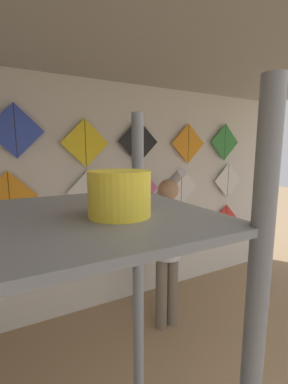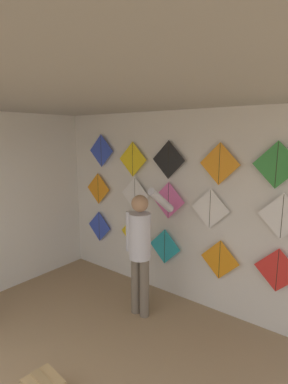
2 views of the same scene
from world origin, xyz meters
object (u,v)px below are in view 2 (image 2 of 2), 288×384
object	(u,v)px
kite_2	(165,247)
kite_10	(101,151)
kite_6	(135,194)
kite_9	(282,216)
kite_8	(210,209)
kite_1	(134,233)
kite_3	(220,260)
kite_12	(168,160)
kite_4	(277,270)
shopkeeper	(141,244)
kite_0	(99,226)
kite_13	(219,164)
kite_14	(277,165)
kite_7	(168,200)
kite_5	(98,189)
kite_11	(133,159)

from	to	relation	value
kite_2	kite_10	size ratio (longest dim) A/B	1.00
kite_6	kite_9	world-z (taller)	kite_9
kite_2	kite_8	bearing A→B (deg)	0.00
kite_1	kite_10	distance (m)	1.51
kite_3	kite_12	world-z (taller)	kite_12
kite_4	kite_8	xyz separation A→B (m)	(-0.91, 0.00, 0.62)
kite_3	kite_10	xyz separation A→B (m)	(-2.23, 0.00, 1.39)
shopkeeper	kite_12	size ratio (longest dim) A/B	3.26
kite_0	kite_9	distance (m)	3.15
kite_3	kite_13	xyz separation A→B (m)	(-0.07, 0.00, 1.30)
kite_6	kite_10	xyz separation A→B (m)	(-0.75, 0.00, 0.67)
kite_12	kite_10	bearing A→B (deg)	180.00
shopkeeper	kite_1	xyz separation A→B (m)	(-0.67, 0.66, -0.15)
kite_2	kite_12	bearing A→B (deg)	0.00
kite_4	kite_12	size ratio (longest dim) A/B	1.00
kite_6	kite_14	xyz separation A→B (m)	(2.11, 0.00, 0.60)
kite_2	kite_8	world-z (taller)	kite_8
shopkeeper	kite_14	xyz separation A→B (m)	(1.47, 0.66, 1.10)
kite_4	kite_14	bearing A→B (deg)	180.00
kite_3	kite_7	bearing A→B (deg)	180.00
kite_1	kite_2	world-z (taller)	kite_1
kite_7	kite_14	xyz separation A→B (m)	(1.47, 0.00, 0.62)
kite_12	kite_13	bearing A→B (deg)	0.00
kite_2	kite_4	xyz separation A→B (m)	(1.63, 0.00, 0.09)
kite_1	kite_13	xyz separation A→B (m)	(1.44, 0.00, 1.23)
kite_8	kite_12	distance (m)	0.92
kite_4	kite_9	xyz separation A→B (m)	(0.00, 0.00, 0.67)
kite_8	kite_13	bearing A→B (deg)	0.00
kite_6	kite_7	xyz separation A→B (m)	(0.64, 0.00, -0.01)
kite_9	kite_0	bearing A→B (deg)	180.00
shopkeeper	kite_8	size ratio (longest dim) A/B	3.26
kite_8	kite_13	size ratio (longest dim) A/B	1.00
kite_4	kite_1	bearing A→B (deg)	180.00
kite_0	kite_5	size ratio (longest dim) A/B	1.00
kite_4	kite_11	distance (m)	2.57
kite_1	kite_3	world-z (taller)	kite_1
kite_2	kite_9	size ratio (longest dim) A/B	1.00
kite_4	kite_14	size ratio (longest dim) A/B	1.00
shopkeeper	kite_13	xyz separation A→B (m)	(0.77, 0.66, 1.07)
kite_8	kite_10	distance (m)	2.18
kite_7	kite_9	xyz separation A→B (m)	(1.57, 0.00, 0.02)
kite_9	kite_10	xyz separation A→B (m)	(-2.97, 0.00, 0.66)
kite_7	kite_12	size ratio (longest dim) A/B	1.00
kite_1	kite_4	size ratio (longest dim) A/B	1.00
shopkeeper	kite_3	world-z (taller)	shopkeeper
kite_2	kite_7	size ratio (longest dim) A/B	1.00
kite_14	kite_7	bearing A→B (deg)	180.00
kite_2	kite_10	bearing A→B (deg)	180.00
kite_4	kite_9	size ratio (longest dim) A/B	1.00
kite_10	kite_9	bearing A→B (deg)	0.00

